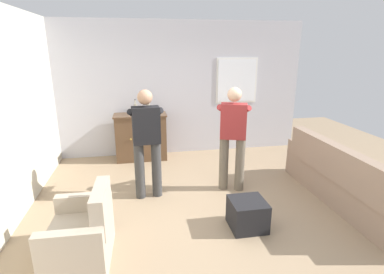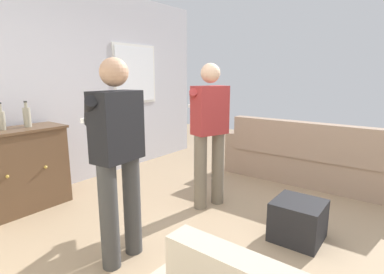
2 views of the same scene
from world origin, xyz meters
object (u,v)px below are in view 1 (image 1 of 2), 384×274
(sideboard_cabinet, at_px, (141,137))
(ottoman, at_px, (247,214))
(couch, at_px, (343,182))
(person_standing_right, at_px, (233,134))
(bottle_wine_green, at_px, (135,109))
(bottle_liquor_amber, at_px, (148,108))
(armchair, at_px, (83,237))
(person_standing_left, at_px, (147,139))

(sideboard_cabinet, xyz_separation_m, ottoman, (1.29, -2.79, -0.29))
(couch, height_order, person_standing_right, person_standing_right)
(bottle_wine_green, bearing_deg, ottoman, -63.96)
(bottle_liquor_amber, height_order, ottoman, bottle_liquor_amber)
(armchair, relative_size, person_standing_left, 0.53)
(armchair, xyz_separation_m, sideboard_cabinet, (0.69, 3.06, 0.19))
(ottoman, bearing_deg, person_standing_left, 137.89)
(ottoman, bearing_deg, couch, 11.55)
(person_standing_right, bearing_deg, person_standing_left, -179.28)
(bottle_wine_green, height_order, ottoman, bottle_wine_green)
(person_standing_left, bearing_deg, bottle_liquor_amber, 86.91)
(person_standing_right, bearing_deg, ottoman, -96.76)
(person_standing_left, bearing_deg, bottle_wine_green, 95.31)
(bottle_wine_green, distance_m, bottle_liquor_amber, 0.25)
(armchair, bearing_deg, person_standing_left, 60.90)
(bottle_wine_green, xyz_separation_m, ottoman, (1.38, -2.82, -0.88))
(couch, relative_size, bottle_wine_green, 8.69)
(bottle_wine_green, relative_size, person_standing_right, 0.18)
(armchair, distance_m, bottle_liquor_amber, 3.28)
(ottoman, bearing_deg, armchair, -172.20)
(person_standing_left, distance_m, person_standing_right, 1.35)
(sideboard_cabinet, bearing_deg, couch, -40.41)
(couch, height_order, bottle_liquor_amber, bottle_liquor_amber)
(couch, xyz_separation_m, person_standing_right, (-1.46, 0.79, 0.58))
(sideboard_cabinet, height_order, ottoman, sideboard_cabinet)
(ottoman, relative_size, person_standing_left, 0.27)
(armchair, xyz_separation_m, bottle_wine_green, (0.60, 3.09, 0.78))
(armchair, bearing_deg, sideboard_cabinet, 77.32)
(person_standing_right, bearing_deg, couch, -28.43)
(bottle_liquor_amber, bearing_deg, couch, -42.19)
(person_standing_left, relative_size, person_standing_right, 1.00)
(bottle_liquor_amber, bearing_deg, armchair, -105.59)
(couch, xyz_separation_m, armchair, (-3.58, -0.60, -0.06))
(sideboard_cabinet, xyz_separation_m, person_standing_right, (1.43, -1.67, 0.46))
(armchair, xyz_separation_m, bottle_liquor_amber, (0.85, 3.06, 0.79))
(bottle_wine_green, bearing_deg, person_standing_right, -48.41)
(armchair, height_order, sideboard_cabinet, sideboard_cabinet)
(armchair, distance_m, person_standing_left, 1.70)
(couch, relative_size, armchair, 2.91)
(sideboard_cabinet, relative_size, bottle_wine_green, 3.52)
(couch, relative_size, bottle_liquor_amber, 8.70)
(couch, bearing_deg, bottle_wine_green, 140.01)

